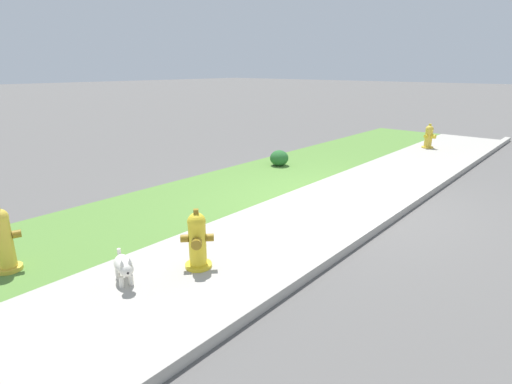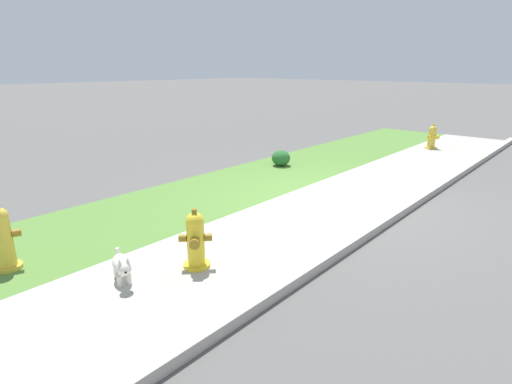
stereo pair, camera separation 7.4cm
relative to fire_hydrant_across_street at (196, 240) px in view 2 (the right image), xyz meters
name	(u,v)px [view 2 (the right image)]	position (x,y,z in m)	size (l,w,h in m)	color
ground_plane	(338,203)	(3.19, -0.04, -0.35)	(120.00, 120.00, 0.00)	#5B5956
sidewalk_pavement	(338,202)	(3.19, -0.04, -0.35)	(18.00, 1.95, 0.01)	#ADA89E
grass_verge	(249,181)	(3.19, 2.07, -0.35)	(18.00, 2.26, 0.01)	#568438
street_curb	(397,213)	(3.19, -1.09, -0.29)	(18.00, 0.16, 0.12)	#ADA89E
fire_hydrant_across_street	(196,240)	(0.00, 0.00, 0.00)	(0.35, 0.35, 0.73)	yellow
fire_hydrant_by_grass_verge	(432,137)	(9.24, 0.44, -0.01)	(0.40, 0.37, 0.71)	gold
fire_hydrant_mid_block	(4,238)	(-1.49, 1.63, 0.04)	(0.37, 0.34, 0.81)	gold
small_white_dog	(122,265)	(-0.77, 0.32, -0.13)	(0.29, 0.47, 0.38)	silver
shrub_bush_far_verge	(281,158)	(4.68, 2.41, -0.16)	(0.44, 0.44, 0.38)	#28662D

